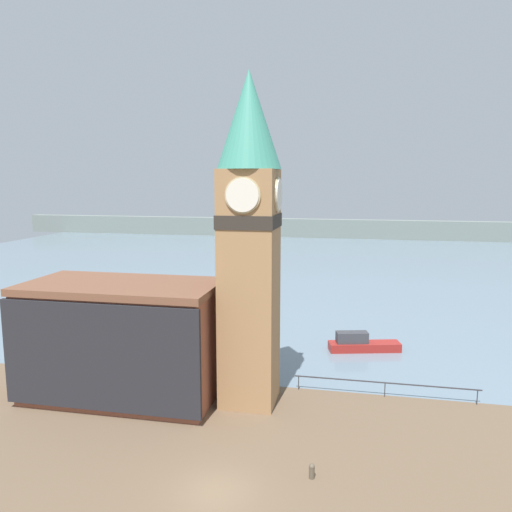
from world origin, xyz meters
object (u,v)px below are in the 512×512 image
object	(u,v)px
boat_near	(361,344)
mooring_bollard_near	(312,470)
clock_tower	(249,233)
pier_building	(123,340)

from	to	relation	value
boat_near	mooring_bollard_near	bearing A→B (deg)	-110.85
clock_tower	pier_building	distance (m)	11.97
clock_tower	mooring_bollard_near	world-z (taller)	clock_tower
clock_tower	boat_near	bearing A→B (deg)	57.95
boat_near	mooring_bollard_near	xyz separation A→B (m)	(-2.56, -20.64, -0.20)
boat_near	mooring_bollard_near	size ratio (longest dim) A/B	8.22
boat_near	clock_tower	bearing A→B (deg)	-135.82
clock_tower	mooring_bollard_near	xyz separation A→B (m)	(5.13, -8.35, -11.50)
pier_building	boat_near	world-z (taller)	pier_building
pier_building	boat_near	distance (m)	21.61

